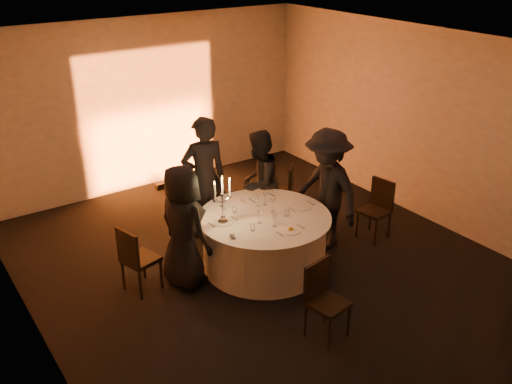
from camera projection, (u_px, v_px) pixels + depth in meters
floor at (264, 265)px, 7.97m from camera, size 7.00×7.00×0.00m
ceiling at (266, 48)px, 6.72m from camera, size 7.00×7.00×0.00m
wall_back at (149, 104)px, 9.96m from camera, size 7.00×0.00×7.00m
wall_front at (509, 295)px, 4.73m from camera, size 7.00×0.00×7.00m
wall_left at (25, 228)px, 5.79m from camera, size 0.00×7.00×7.00m
wall_right at (421, 125)px, 8.89m from camera, size 0.00×7.00×7.00m
uplighter_fixture at (162, 185)px, 10.34m from camera, size 0.25×0.12×0.10m
banquet_table at (264, 241)px, 7.81m from camera, size 1.80×1.80×0.77m
chair_left at (136, 257)px, 7.19m from camera, size 0.49×0.49×0.91m
chair_back_left at (195, 195)px, 8.74m from camera, size 0.50×0.50×1.01m
chair_back_right at (285, 188)px, 9.22m from camera, size 0.53×0.53×0.85m
chair_right at (377, 206)px, 8.54m from camera, size 0.45×0.45×0.90m
chair_front at (323, 296)px, 6.41m from camera, size 0.47×0.47×0.92m
guest_left at (183, 227)px, 7.24m from camera, size 0.69×0.91×1.67m
guest_back_left at (204, 178)px, 8.39m from camera, size 0.75×0.56×1.88m
guest_back_right at (259, 182)px, 8.58m from camera, size 0.99×0.93×1.62m
guest_right at (327, 189)px, 8.12m from camera, size 0.71×1.19×1.80m
plate_left at (223, 222)px, 7.48m from camera, size 0.36×0.27×0.01m
plate_back_left at (233, 205)px, 7.95m from camera, size 0.36×0.29×0.01m
plate_back_right at (262, 198)px, 8.16m from camera, size 0.36×0.27×0.01m
plate_right at (301, 206)px, 7.91m from camera, size 0.36×0.30×0.01m
plate_front at (290, 230)px, 7.27m from camera, size 0.36×0.27×0.08m
coffee_cup at (232, 235)px, 7.10m from camera, size 0.11×0.11×0.07m
candelabra at (223, 206)px, 7.39m from camera, size 0.28×0.13×0.67m
wine_glass_a at (265, 196)px, 7.90m from camera, size 0.07×0.07×0.19m
wine_glass_b at (260, 214)px, 7.40m from camera, size 0.07×0.07×0.19m
wine_glass_c at (258, 197)px, 7.87m from camera, size 0.07×0.07×0.19m
wine_glass_d at (275, 217)px, 7.32m from camera, size 0.07×0.07×0.19m
wine_glass_e at (273, 202)px, 7.72m from camera, size 0.07×0.07×0.19m
tumbler_a at (253, 227)px, 7.26m from camera, size 0.07×0.07×0.09m
tumbler_b at (234, 209)px, 7.73m from camera, size 0.07×0.07×0.09m
tumbler_c at (287, 213)px, 7.63m from camera, size 0.07×0.07×0.09m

